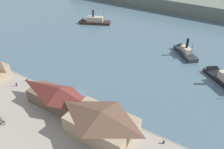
# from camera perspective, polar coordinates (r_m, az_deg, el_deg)

# --- Properties ---
(ground_plane) EXTENTS (320.00, 320.00, 0.00)m
(ground_plane) POSITION_cam_1_polar(r_m,az_deg,el_deg) (81.31, -8.39, -4.66)
(ground_plane) COLOR #476070
(quay_promenade) EXTENTS (110.00, 36.00, 1.20)m
(quay_promenade) POSITION_cam_1_polar(r_m,az_deg,el_deg) (70.38, -20.27, -13.20)
(quay_promenade) COLOR gray
(quay_promenade) RESTS_ON ground
(seawall_edge) EXTENTS (110.00, 0.80, 1.00)m
(seawall_edge) POSITION_cam_1_polar(r_m,az_deg,el_deg) (78.96, -10.09, -5.68)
(seawall_edge) COLOR slate
(seawall_edge) RESTS_ON ground
(ferry_shed_central_terminal) EXTENTS (22.33, 7.90, 7.27)m
(ferry_shed_central_terminal) POSITION_cam_1_polar(r_m,az_deg,el_deg) (72.64, -12.34, -5.45)
(ferry_shed_central_terminal) COLOR brown
(ferry_shed_central_terminal) RESTS_ON quay_promenade
(ferry_shed_west_terminal) EXTENTS (18.14, 11.51, 7.67)m
(ferry_shed_west_terminal) POSITION_cam_1_polar(r_m,az_deg,el_deg) (62.81, -2.56, -11.51)
(ferry_shed_west_terminal) COLOR #998466
(ferry_shed_west_terminal) RESTS_ON quay_promenade
(pedestrian_walking_west) EXTENTS (0.41, 0.41, 1.65)m
(pedestrian_walking_west) POSITION_cam_1_polar(r_m,az_deg,el_deg) (88.12, -22.08, -2.20)
(pedestrian_walking_west) COLOR #232328
(pedestrian_walking_west) RESTS_ON quay_promenade
(mooring_post_center_west) EXTENTS (0.44, 0.44, 0.90)m
(mooring_post_center_west) POSITION_cam_1_polar(r_m,az_deg,el_deg) (89.65, -19.79, -1.27)
(mooring_post_center_west) COLOR black
(mooring_post_center_west) RESTS_ON quay_promenade
(mooring_post_center_east) EXTENTS (0.44, 0.44, 0.90)m
(mooring_post_center_east) POSITION_cam_1_polar(r_m,az_deg,el_deg) (64.21, 12.38, -15.65)
(mooring_post_center_east) COLOR black
(mooring_post_center_east) RESTS_ON quay_promenade
(mooring_post_west) EXTENTS (0.44, 0.44, 0.90)m
(mooring_post_west) POSITION_cam_1_polar(r_m,az_deg,el_deg) (84.71, -17.12, -2.85)
(mooring_post_west) COLOR black
(mooring_post_west) RESTS_ON quay_promenade
(ferry_near_quay) EXTENTS (19.04, 12.62, 9.52)m
(ferry_near_quay) POSITION_cam_1_polar(r_m,az_deg,el_deg) (139.96, -4.95, 12.71)
(ferry_near_quay) COLOR black
(ferry_near_quay) RESTS_ON ground
(ferry_moored_east) EXTENTS (14.28, 14.39, 9.09)m
(ferry_moored_east) POSITION_cam_1_polar(r_m,az_deg,el_deg) (109.66, 16.97, 5.48)
(ferry_moored_east) COLOR #23282D
(ferry_moored_east) RESTS_ON ground
(far_headland) EXTENTS (180.00, 24.00, 8.00)m
(far_headland) POSITION_cam_1_polar(r_m,az_deg,el_deg) (169.58, 17.03, 15.96)
(far_headland) COLOR #60665B
(far_headland) RESTS_ON ground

